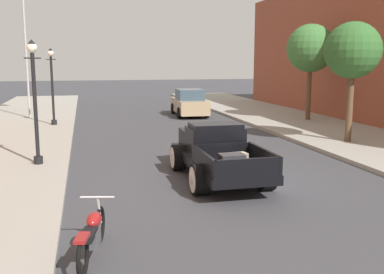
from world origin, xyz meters
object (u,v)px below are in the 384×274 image
at_px(car_background_tan, 189,103).
at_px(street_tree_second, 311,49).
at_px(street_lamp_far, 52,81).
at_px(motorcycle_parked, 92,233).
at_px(flagpole, 28,17).
at_px(street_lamp_near, 34,93).
at_px(street_tree_nearest, 353,51).
at_px(hotrod_truck_black, 216,152).

relative_size(car_background_tan, street_tree_second, 0.84).
bearing_deg(street_lamp_far, motorcycle_parked, -84.43).
relative_size(car_background_tan, flagpole, 0.48).
bearing_deg(motorcycle_parked, street_tree_second, 51.52).
xyz_separation_m(motorcycle_parked, street_lamp_near, (-1.53, 7.11, 1.94)).
relative_size(motorcycle_parked, street_tree_second, 0.40).
relative_size(car_background_tan, street_tree_nearest, 0.93).
bearing_deg(street_tree_nearest, motorcycle_parked, -140.62).
height_order(street_lamp_far, street_tree_second, street_tree_second).
relative_size(hotrod_truck_black, street_lamp_near, 1.29).
bearing_deg(street_tree_second, hotrod_truck_black, -129.03).
bearing_deg(car_background_tan, street_tree_nearest, -70.36).
bearing_deg(street_lamp_near, motorcycle_parked, -77.89).
bearing_deg(motorcycle_parked, street_tree_nearest, 39.38).
distance_m(car_background_tan, street_tree_nearest, 12.19).
bearing_deg(flagpole, street_lamp_near, -83.77).
xyz_separation_m(car_background_tan, street_tree_second, (5.73, -4.44, 3.25)).
bearing_deg(hotrod_truck_black, street_tree_nearest, 28.94).
bearing_deg(flagpole, motorcycle_parked, -81.61).
xyz_separation_m(hotrod_truck_black, car_background_tan, (2.68, 14.82, 0.01)).
distance_m(car_background_tan, street_lamp_near, 14.80).
bearing_deg(hotrod_truck_black, street_lamp_far, 114.35).
bearing_deg(street_lamp_far, street_tree_nearest, -33.32).
distance_m(street_lamp_far, flagpole, 4.93).
relative_size(motorcycle_parked, street_lamp_near, 0.54).
distance_m(car_background_tan, street_tree_second, 7.94).
height_order(motorcycle_parked, street_tree_second, street_tree_second).
bearing_deg(car_background_tan, street_lamp_near, -122.12).
relative_size(street_lamp_far, street_tree_nearest, 0.81).
xyz_separation_m(hotrod_truck_black, street_tree_nearest, (6.66, 3.68, 2.98)).
height_order(car_background_tan, street_lamp_near, street_lamp_near).
relative_size(car_background_tan, street_lamp_near, 1.14).
xyz_separation_m(car_background_tan, street_lamp_near, (-7.82, -12.46, 1.62)).
distance_m(motorcycle_parked, car_background_tan, 20.55).
bearing_deg(street_lamp_far, hotrod_truck_black, -65.65).
bearing_deg(flagpole, street_tree_second, -16.56).
relative_size(hotrod_truck_black, street_tree_second, 0.95).
distance_m(hotrod_truck_black, motorcycle_parked, 5.97).
xyz_separation_m(hotrod_truck_black, flagpole, (-6.49, 14.81, 5.02)).
distance_m(street_lamp_near, street_tree_nearest, 11.94).
relative_size(street_lamp_near, street_tree_nearest, 0.81).
distance_m(hotrod_truck_black, street_tree_second, 13.75).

